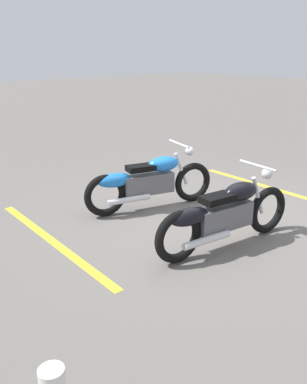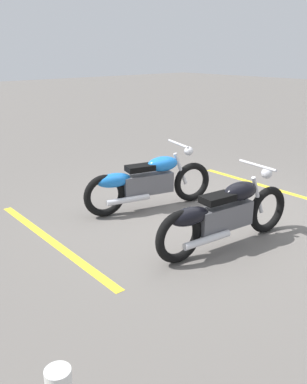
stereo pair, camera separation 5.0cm
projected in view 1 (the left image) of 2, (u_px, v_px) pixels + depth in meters
ground_plane at (207, 216)px, 6.42m from camera, size 60.00×60.00×0.00m
motorcycle_bright_foreground at (148, 181)px, 6.58m from camera, size 2.18×0.79×1.04m
motorcycle_dark_foreground at (224, 214)px, 5.27m from camera, size 2.23×0.62×1.04m
parking_stripe_near at (273, 188)px, 7.69m from camera, size 0.23×3.20×0.01m
parking_stripe_mid at (52, 241)px, 5.59m from camera, size 0.23×3.20×0.01m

